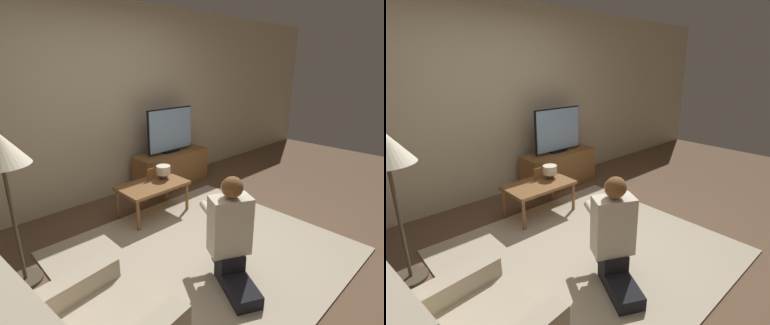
# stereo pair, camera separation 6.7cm
# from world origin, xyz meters

# --- Properties ---
(ground_plane) EXTENTS (10.00, 10.00, 0.00)m
(ground_plane) POSITION_xyz_m (0.00, 0.00, 0.00)
(ground_plane) COLOR brown
(wall_back) EXTENTS (10.00, 0.06, 2.60)m
(wall_back) POSITION_xyz_m (0.00, 1.93, 1.30)
(wall_back) COLOR beige
(wall_back) RESTS_ON ground_plane
(rug) EXTENTS (2.56, 2.34, 0.02)m
(rug) POSITION_xyz_m (0.00, 0.00, 0.01)
(rug) COLOR #BCAD93
(rug) RESTS_ON ground_plane
(tv_stand) EXTENTS (1.16, 0.42, 0.54)m
(tv_stand) POSITION_xyz_m (0.89, 1.58, 0.27)
(tv_stand) COLOR brown
(tv_stand) RESTS_ON ground_plane
(tv) EXTENTS (0.81, 0.08, 0.66)m
(tv) POSITION_xyz_m (0.89, 1.58, 0.87)
(tv) COLOR black
(tv) RESTS_ON tv_stand
(coffee_table) EXTENTS (0.82, 0.51, 0.41)m
(coffee_table) POSITION_xyz_m (0.11, 1.01, 0.36)
(coffee_table) COLOR brown
(coffee_table) RESTS_ON ground_plane
(floor_lamp) EXTENTS (0.42, 0.42, 1.34)m
(floor_lamp) POSITION_xyz_m (-1.43, 0.79, 1.13)
(floor_lamp) COLOR #4C4233
(floor_lamp) RESTS_ON ground_plane
(person_kneeling) EXTENTS (0.61, 0.86, 0.94)m
(person_kneeling) POSITION_xyz_m (-0.14, -0.41, 0.46)
(person_kneeling) COLOR black
(person_kneeling) RESTS_ON rug
(picture_frame) EXTENTS (0.11, 0.01, 0.15)m
(picture_frame) POSITION_xyz_m (0.18, 1.13, 0.48)
(picture_frame) COLOR brown
(picture_frame) RESTS_ON coffee_table
(table_lamp) EXTENTS (0.18, 0.18, 0.17)m
(table_lamp) POSITION_xyz_m (0.33, 1.06, 0.51)
(table_lamp) COLOR #4C3823
(table_lamp) RESTS_ON coffee_table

